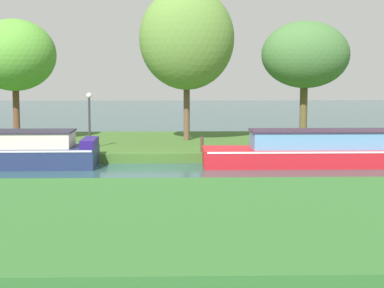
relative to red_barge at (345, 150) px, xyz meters
name	(u,v)px	position (x,y,z in m)	size (l,w,h in m)	color
ground_plane	(138,171)	(-8.36, -1.20, -0.64)	(120.00, 120.00, 0.00)	#284A4D
riverbank_far	(146,145)	(-8.36, 5.80, -0.44)	(72.00, 10.00, 0.40)	#3C6226
riverbank_near	(118,220)	(-8.36, -10.20, -0.44)	(72.00, 10.00, 0.40)	#30662A
red_barge	(345,150)	(0.00, 0.00, 0.00)	(10.93, 2.25, 1.46)	red
navy_narrowboat	(43,151)	(-12.22, 0.00, 0.01)	(4.14, 2.35, 1.46)	navy
willow_tree_left	(14,55)	(-14.73, 6.06, 3.95)	(4.06, 3.84, 5.95)	brown
willow_tree_centre	(187,39)	(-6.32, 5.81, 4.75)	(4.62, 3.68, 7.49)	brown
willow_tree_right	(306,55)	(-0.24, 7.08, 4.00)	(4.52, 3.34, 5.97)	brown
lamp_post	(89,113)	(-10.71, 2.79, 1.35)	(0.24, 0.24, 2.48)	#333338
mooring_post_near	(202,144)	(-5.78, 1.39, 0.08)	(0.14, 0.14, 0.64)	#4A3429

